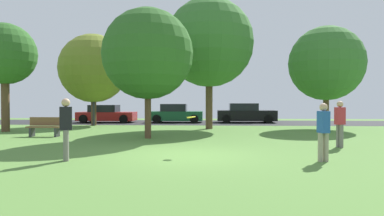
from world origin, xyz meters
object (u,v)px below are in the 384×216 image
at_px(birch_tree_lone, 209,43).
at_px(parked_car_red, 106,114).
at_px(maple_tree_far, 148,54).
at_px(oak_tree_right, 326,63).
at_px(person_bystander, 323,130).
at_px(person_catcher, 340,122).
at_px(frisbee_disc, 191,117).
at_px(street_lamp_post, 94,92).
at_px(park_bench, 45,127).
at_px(oak_tree_left, 93,68).
at_px(maple_tree_near, 5,54).
at_px(parked_car_green, 176,114).
at_px(person_thrower, 66,126).
at_px(parked_car_black, 246,114).

bearing_deg(birch_tree_lone, parked_car_red, 144.36).
bearing_deg(parked_car_red, birch_tree_lone, -35.64).
bearing_deg(maple_tree_far, oak_tree_right, 31.41).
distance_m(person_bystander, parked_car_red, 20.15).
height_order(person_catcher, frisbee_disc, person_catcher).
bearing_deg(street_lamp_post, park_bench, -88.64).
bearing_deg(birch_tree_lone, person_catcher, -59.49).
relative_size(oak_tree_left, person_catcher, 3.76).
height_order(person_bystander, park_bench, person_bystander).
relative_size(maple_tree_near, oak_tree_left, 0.94).
bearing_deg(parked_car_green, oak_tree_right, -29.93).
distance_m(oak_tree_left, park_bench, 8.11).
xyz_separation_m(maple_tree_far, person_thrower, (-1.19, -5.81, -2.79)).
xyz_separation_m(oak_tree_right, parked_car_black, (-4.23, 5.79, -3.24)).
distance_m(birch_tree_lone, person_bystander, 12.16).
bearing_deg(parked_car_red, person_catcher, -47.15).
relative_size(birch_tree_lone, parked_car_red, 1.77).
xyz_separation_m(person_thrower, person_catcher, (8.58, 3.22, -0.05)).
xyz_separation_m(person_catcher, person_bystander, (-1.53, -2.94, -0.04)).
height_order(person_thrower, street_lamp_post, street_lamp_post).
relative_size(frisbee_disc, parked_car_green, 0.08).
distance_m(frisbee_disc, street_lamp_post, 14.19).
xyz_separation_m(maple_tree_near, person_catcher, (15.74, -5.47, -3.27)).
relative_size(person_catcher, person_bystander, 1.04).
bearing_deg(oak_tree_left, frisbee_disc, -59.08).
bearing_deg(parked_car_black, parked_car_green, -177.63).
distance_m(oak_tree_right, person_thrower, 16.31).
relative_size(person_thrower, parked_car_black, 0.38).
bearing_deg(parked_car_green, person_catcher, -62.52).
relative_size(parked_car_black, street_lamp_post, 1.00).
relative_size(maple_tree_far, oak_tree_left, 0.93).
bearing_deg(parked_car_green, frisbee_disc, -82.40).
distance_m(person_thrower, parked_car_black, 18.77).
bearing_deg(person_catcher, maple_tree_near, -39.72).
xyz_separation_m(birch_tree_lone, park_bench, (-7.63, -4.90, -4.68)).
height_order(birch_tree_lone, parked_car_green, birch_tree_lone).
distance_m(maple_tree_far, parked_car_black, 13.31).
distance_m(parked_car_black, park_bench, 15.34).
bearing_deg(parked_car_red, park_bench, -87.67).
relative_size(person_thrower, person_bystander, 1.08).
xyz_separation_m(maple_tree_far, oak_tree_right, (9.73, 5.94, 0.18)).
bearing_deg(person_thrower, oak_tree_right, 26.54).
bearing_deg(person_thrower, oak_tree_left, 85.87).
height_order(person_thrower, frisbee_disc, person_thrower).
bearing_deg(frisbee_disc, oak_tree_left, 120.92).
bearing_deg(person_thrower, birch_tree_lone, 50.36).
xyz_separation_m(maple_tree_far, person_catcher, (7.39, -2.59, -2.83)).
bearing_deg(person_thrower, maple_tree_near, 108.93).
bearing_deg(oak_tree_right, maple_tree_far, -148.59).
bearing_deg(parked_car_black, parked_car_red, -177.14).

